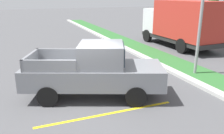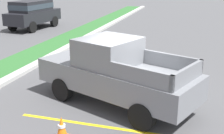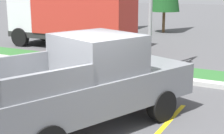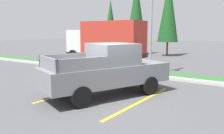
# 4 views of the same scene
# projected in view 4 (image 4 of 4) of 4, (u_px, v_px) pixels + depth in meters

# --- Properties ---
(ground_plane) EXTENTS (120.00, 120.00, 0.00)m
(ground_plane) POSITION_uv_depth(u_px,v_px,m) (108.00, 99.00, 9.07)
(ground_plane) COLOR #4C4C4F
(parking_line_near) EXTENTS (0.12, 4.80, 0.01)m
(parking_line_near) POSITION_uv_depth(u_px,v_px,m) (78.00, 90.00, 10.50)
(parking_line_near) COLOR yellow
(parking_line_near) RESTS_ON ground
(parking_line_far) EXTENTS (0.12, 4.80, 0.01)m
(parking_line_far) POSITION_uv_depth(u_px,v_px,m) (140.00, 102.00, 8.77)
(parking_line_far) COLOR yellow
(parking_line_far) RESTS_ON ground
(curb_strip) EXTENTS (56.00, 0.40, 0.15)m
(curb_strip) POSITION_uv_depth(u_px,v_px,m) (160.00, 77.00, 13.14)
(curb_strip) COLOR #B2B2AD
(curb_strip) RESTS_ON ground
(grass_median) EXTENTS (56.00, 1.80, 0.06)m
(grass_median) POSITION_uv_depth(u_px,v_px,m) (167.00, 75.00, 14.04)
(grass_median) COLOR #2D662D
(grass_median) RESTS_ON ground
(pickup_truck_main) EXTENTS (3.71, 5.54, 2.10)m
(pickup_truck_main) POSITION_uv_depth(u_px,v_px,m) (107.00, 70.00, 9.51)
(pickup_truck_main) COLOR black
(pickup_truck_main) RESTS_ON ground
(cargo_truck_distant) EXTENTS (6.86, 2.66, 3.40)m
(cargo_truck_distant) POSITION_uv_depth(u_px,v_px,m) (107.00, 40.00, 19.88)
(cargo_truck_distant) COLOR black
(cargo_truck_distant) RESTS_ON ground
(street_light) EXTENTS (0.24, 1.49, 6.67)m
(street_light) POSITION_uv_depth(u_px,v_px,m) (150.00, 9.00, 13.76)
(street_light) COLOR gray
(street_light) RESTS_ON ground
(cypress_tree_leftmost) EXTENTS (1.64, 1.64, 6.32)m
(cypress_tree_leftmost) POSITION_uv_depth(u_px,v_px,m) (110.00, 22.00, 28.62)
(cypress_tree_leftmost) COLOR brown
(cypress_tree_leftmost) RESTS_ON ground
(cypress_tree_left_inner) EXTENTS (2.14, 2.14, 8.24)m
(cypress_tree_left_inner) POSITION_uv_depth(u_px,v_px,m) (136.00, 11.00, 26.19)
(cypress_tree_left_inner) COLOR brown
(cypress_tree_left_inner) RESTS_ON ground
(cypress_tree_center) EXTENTS (2.14, 2.14, 8.24)m
(cypress_tree_center) POSITION_uv_depth(u_px,v_px,m) (168.00, 9.00, 24.64)
(cypress_tree_center) COLOR brown
(cypress_tree_center) RESTS_ON ground
(traffic_cone) EXTENTS (0.36, 0.36, 0.60)m
(traffic_cone) POSITION_uv_depth(u_px,v_px,m) (75.00, 79.00, 11.52)
(traffic_cone) COLOR orange
(traffic_cone) RESTS_ON ground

